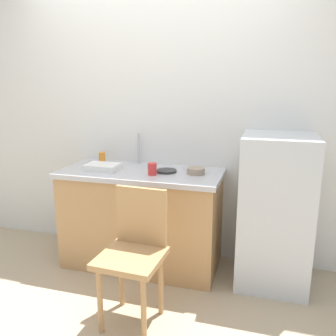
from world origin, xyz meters
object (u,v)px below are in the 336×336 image
hotplate (166,171)px  cup_orange (102,158)px  dish_tray (103,167)px  terracotta_bowl (196,171)px  chair (134,250)px  cup_red (152,169)px  refrigerator (275,211)px

hotplate → cup_orange: bearing=168.2°
cup_orange → dish_tray: bearing=-62.8°
terracotta_bowl → hotplate: size_ratio=0.86×
chair → cup_red: 0.73m
chair → cup_orange: 1.15m
terracotta_bowl → hotplate: bearing=-177.6°
dish_tray → hotplate: (0.54, 0.07, -0.02)m
dish_tray → hotplate: dish_tray is taller
refrigerator → dish_tray: (-1.42, -0.08, 0.28)m
chair → dish_tray: 0.93m
cup_red → refrigerator: bearing=7.5°
dish_tray → refrigerator: bearing=3.3°
dish_tray → terracotta_bowl: same height
chair → terracotta_bowl: size_ratio=6.07×
chair → dish_tray: (-0.54, 0.65, 0.38)m
cup_red → hotplate: bearing=53.4°
dish_tray → terracotta_bowl: size_ratio=1.91×
dish_tray → cup_red: (0.46, -0.04, 0.02)m
refrigerator → chair: (-0.88, -0.74, -0.10)m
hotplate → dish_tray: bearing=-172.6°
hotplate → chair: bearing=-90.5°
dish_tray → cup_orange: cup_orange is taller
hotplate → cup_orange: 0.67m
dish_tray → terracotta_bowl: 0.79m
refrigerator → cup_red: 1.02m
dish_tray → cup_orange: 0.23m
refrigerator → cup_orange: (-1.53, 0.12, 0.31)m
refrigerator → cup_red: bearing=-172.5°
dish_tray → hotplate: size_ratio=1.65×
chair → hotplate: bearing=92.5°
cup_orange → terracotta_bowl: bearing=-8.0°
refrigerator → hotplate: bearing=-179.2°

